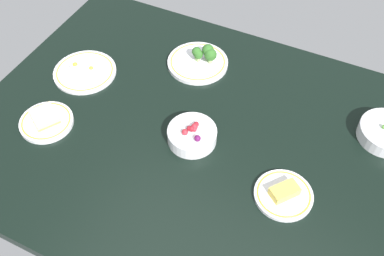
# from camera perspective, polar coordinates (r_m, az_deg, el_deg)

# --- Properties ---
(dining_table) EXTENTS (1.45, 1.11, 0.04)m
(dining_table) POSITION_cam_1_polar(r_m,az_deg,el_deg) (1.47, 0.00, -1.00)
(dining_table) COLOR black
(dining_table) RESTS_ON ground
(bowl_berries) EXTENTS (0.16, 0.16, 0.07)m
(bowl_berries) POSITION_cam_1_polar(r_m,az_deg,el_deg) (1.41, 0.01, -0.86)
(bowl_berries) COLOR silver
(bowl_berries) RESTS_ON dining_table
(plate_eggs) EXTENTS (0.23, 0.23, 0.04)m
(plate_eggs) POSITION_cam_1_polar(r_m,az_deg,el_deg) (1.69, -13.57, 7.06)
(plate_eggs) COLOR silver
(plate_eggs) RESTS_ON dining_table
(plate_cheese) EXTENTS (0.17, 0.17, 0.04)m
(plate_cheese) POSITION_cam_1_polar(r_m,az_deg,el_deg) (1.33, 11.64, -8.27)
(plate_cheese) COLOR silver
(plate_cheese) RESTS_ON dining_table
(plate_sandwich) EXTENTS (0.18, 0.18, 0.05)m
(plate_sandwich) POSITION_cam_1_polar(r_m,az_deg,el_deg) (1.54, -18.15, 0.89)
(plate_sandwich) COLOR silver
(plate_sandwich) RESTS_ON dining_table
(plate_broccoli) EXTENTS (0.22, 0.22, 0.08)m
(plate_broccoli) POSITION_cam_1_polar(r_m,az_deg,el_deg) (1.67, 0.95, 8.62)
(plate_broccoli) COLOR silver
(plate_broccoli) RESTS_ON dining_table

